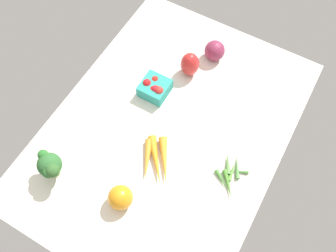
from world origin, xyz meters
TOP-DOWN VIEW (x-y plane):
  - tablecloth at (0.00, 0.00)cm, footprint 104.00×76.00cm
  - berry_basket at (10.47, 11.35)cm, footprint 9.62×9.62cm
  - broccoli_head at (-32.03, 23.45)cm, footprint 7.94×9.41cm
  - bell_pepper_orange at (-29.13, -0.12)cm, footprint 8.25×8.25cm
  - red_onion_center at (35.24, -0.27)cm, footprint 7.66×7.66cm
  - bell_pepper_red at (24.39, 4.79)cm, footprint 8.97×8.97cm
  - okra_pile at (-4.53, -25.47)cm, footprint 15.48×9.98cm
  - carrot_bunch at (-12.43, -2.79)cm, footprint 16.90×14.59cm

SIDE VIEW (x-z plane):
  - tablecloth at x=0.00cm, z-range 0.00..2.00cm
  - okra_pile at x=-4.53cm, z-range 1.90..3.74cm
  - carrot_bunch at x=-12.43cm, z-range 1.97..4.91cm
  - berry_basket at x=10.47cm, z-range 1.85..8.11cm
  - red_onion_center at x=35.24cm, z-range 2.00..9.66cm
  - bell_pepper_orange at x=-29.13cm, z-range 2.00..10.07cm
  - bell_pepper_red at x=24.39cm, z-range 2.00..11.98cm
  - broccoli_head at x=-32.03cm, z-range 3.58..14.58cm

